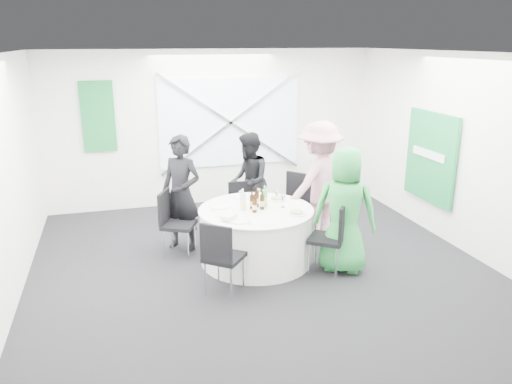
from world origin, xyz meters
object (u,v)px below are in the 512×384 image
object	(u,v)px
person_man_back	(249,181)
clear_water_bottle	(243,202)
chair_back_left	(173,218)
person_man_back_left	(181,193)
person_woman_green	(345,210)
chair_front_left	(221,253)
chair_back_right	(295,200)
person_woman_pink	(319,182)
green_water_bottle	(265,198)
banquet_table	(256,235)
chair_back	(241,204)
chair_front_right	(333,233)

from	to	relation	value
person_man_back	clear_water_bottle	xyz separation A→B (m)	(-0.43, -1.28, 0.09)
chair_back_left	clear_water_bottle	world-z (taller)	clear_water_bottle
person_man_back_left	person_woman_green	bearing A→B (deg)	4.64
chair_front_left	person_man_back	size ratio (longest dim) A/B	0.59
chair_back_right	person_woman_pink	size ratio (longest dim) A/B	0.54
green_water_bottle	chair_back_left	bearing A→B (deg)	159.76
chair_front_left	clear_water_bottle	size ratio (longest dim) A/B	3.12
person_woman_pink	person_man_back	bearing A→B (deg)	-65.31
chair_front_left	person_man_back	xyz separation A→B (m)	(0.91, 2.09, 0.24)
chair_back_left	person_man_back	world-z (taller)	person_man_back
chair_front_left	person_man_back_left	size ratio (longest dim) A/B	0.55
clear_water_bottle	person_man_back_left	bearing A→B (deg)	134.18
banquet_table	chair_back_right	bearing A→B (deg)	42.00
person_man_back_left	chair_back	bearing A→B (deg)	58.12
chair_back	chair_back_left	size ratio (longest dim) A/B	0.88
chair_front_left	person_man_back_left	bearing A→B (deg)	-42.06
chair_back_right	clear_water_bottle	world-z (taller)	clear_water_bottle
person_man_back_left	person_man_back	size ratio (longest dim) A/B	1.07
person_woman_pink	person_woman_green	distance (m)	1.07
chair_front_left	person_woman_green	world-z (taller)	person_woman_green
chair_back_right	person_man_back_left	size ratio (longest dim) A/B	0.58
chair_back_right	person_woman_pink	bearing A→B (deg)	2.57
chair_back_left	chair_back_right	world-z (taller)	chair_back_right
chair_back_left	clear_water_bottle	xyz separation A→B (m)	(0.88, -0.53, 0.33)
person_woman_green	green_water_bottle	xyz separation A→B (m)	(-0.88, 0.66, 0.04)
chair_back	chair_front_left	bearing A→B (deg)	-107.85
chair_front_right	chair_front_left	size ratio (longest dim) A/B	1.02
person_man_back	chair_back	bearing A→B (deg)	-31.77
banquet_table	chair_front_left	xyz separation A→B (m)	(-0.67, -0.82, 0.17)
chair_back_right	person_man_back	bearing A→B (deg)	-172.56
chair_back	person_man_back	world-z (taller)	person_man_back
chair_back	green_water_bottle	distance (m)	1.08
chair_back	chair_front_right	bearing A→B (deg)	-61.56
chair_back_right	chair_front_right	xyz separation A→B (m)	(0.02, -1.39, -0.02)
person_woman_pink	clear_water_bottle	size ratio (longest dim) A/B	6.12
person_woman_green	clear_water_bottle	xyz separation A→B (m)	(-1.21, 0.58, 0.04)
chair_front_left	person_man_back	bearing A→B (deg)	-74.46
chair_back	chair_back_right	bearing A→B (deg)	-18.26
chair_back_left	chair_front_left	distance (m)	1.39
chair_front_right	person_man_back	size ratio (longest dim) A/B	0.61
banquet_table	chair_back_left	world-z (taller)	chair_back_left
person_man_back_left	person_woman_green	size ratio (longest dim) A/B	1.01
chair_back_right	clear_water_bottle	bearing A→B (deg)	-95.32
banquet_table	person_woman_pink	xyz separation A→B (m)	(1.12, 0.48, 0.53)
banquet_table	chair_front_right	xyz separation A→B (m)	(0.86, -0.63, 0.18)
person_woman_pink	chair_back_left	bearing A→B (deg)	-24.14
person_man_back	person_woman_pink	size ratio (longest dim) A/B	0.86
person_woman_green	person_man_back	bearing A→B (deg)	-37.47
chair_back_right	chair_back_left	bearing A→B (deg)	-124.79
person_man_back	person_woman_pink	xyz separation A→B (m)	(0.87, -0.79, 0.13)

